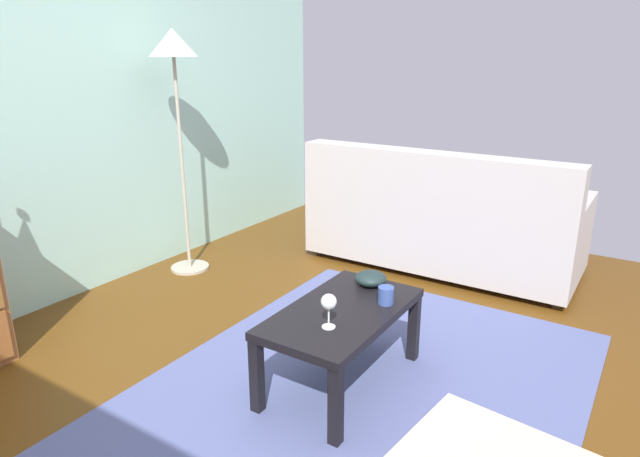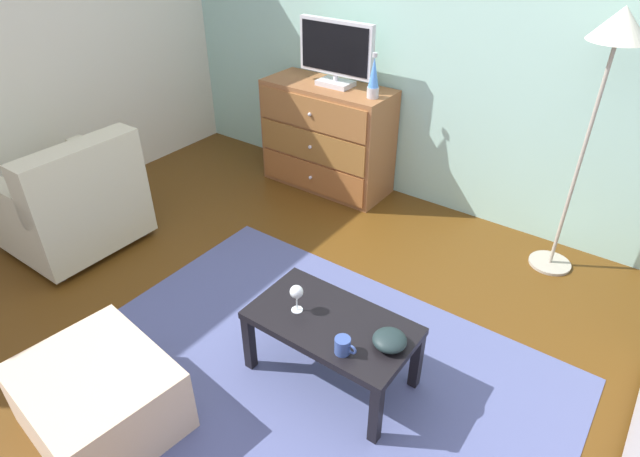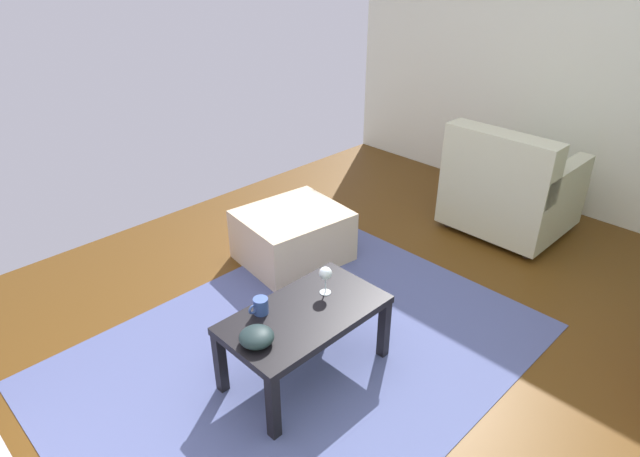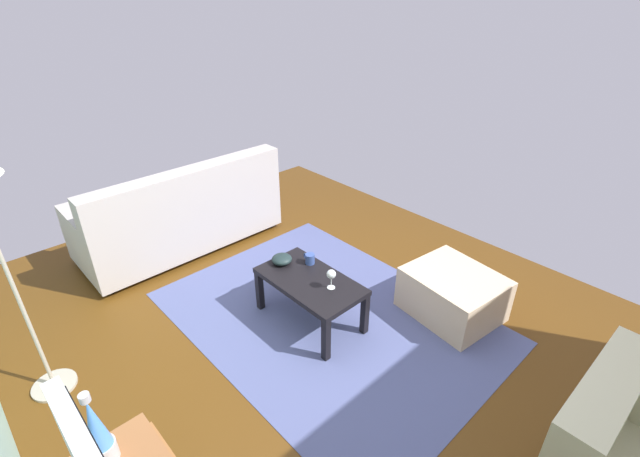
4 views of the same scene
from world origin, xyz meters
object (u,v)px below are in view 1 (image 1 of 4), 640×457
(coffee_table, at_px, (342,320))
(bowl_decorative, at_px, (371,278))
(wine_glass, at_px, (329,303))
(standing_lamp, at_px, (174,67))
(mug, at_px, (386,295))
(couch_large, at_px, (440,223))

(coffee_table, distance_m, bowl_decorative, 0.33)
(wine_glass, relative_size, standing_lamp, 0.09)
(coffee_table, xyz_separation_m, mug, (0.16, -0.15, 0.10))
(standing_lamp, bearing_deg, coffee_table, -111.51)
(couch_large, relative_size, standing_lamp, 1.14)
(mug, relative_size, bowl_decorative, 0.70)
(mug, xyz_separation_m, bowl_decorative, (0.15, 0.16, -0.01))
(coffee_table, height_order, wine_glass, wine_glass)
(bowl_decorative, distance_m, standing_lamp, 2.01)
(coffee_table, height_order, couch_large, couch_large)
(mug, distance_m, standing_lamp, 2.18)
(couch_large, bearing_deg, standing_lamp, 124.04)
(couch_large, distance_m, standing_lamp, 2.17)
(wine_glass, relative_size, couch_large, 0.08)
(bowl_decorative, bearing_deg, standing_lamp, 78.14)
(coffee_table, height_order, mug, mug)
(bowl_decorative, height_order, couch_large, couch_large)
(wine_glass, distance_m, standing_lamp, 2.17)
(coffee_table, height_order, standing_lamp, standing_lamp)
(bowl_decorative, relative_size, standing_lamp, 0.10)
(mug, xyz_separation_m, standing_lamp, (0.51, 1.86, 1.01))
(bowl_decorative, height_order, standing_lamp, standing_lamp)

